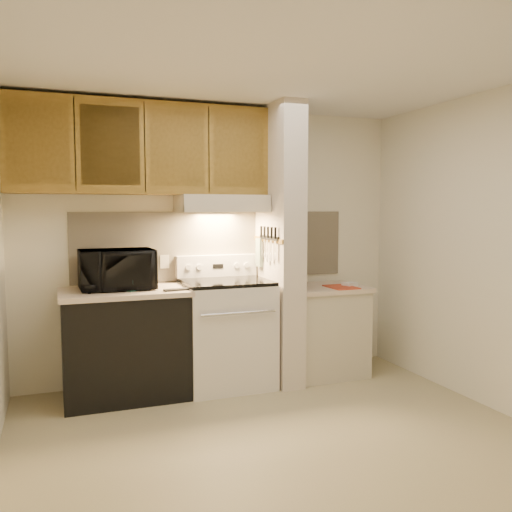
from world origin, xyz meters
TOP-DOWN VIEW (x-y plane):
  - floor at (0.00, 0.00)m, footprint 3.60×3.60m
  - ceiling at (0.00, 0.00)m, footprint 3.60×3.60m
  - wall_back at (0.00, 1.50)m, footprint 3.60×2.50m
  - wall_right at (1.80, 0.00)m, footprint 0.02×3.00m
  - backsplash at (0.00, 1.49)m, footprint 2.60×0.02m
  - range_body at (0.00, 1.16)m, footprint 0.76×0.65m
  - oven_window at (0.00, 0.84)m, footprint 0.50×0.01m
  - oven_handle at (0.00, 0.80)m, footprint 0.65×0.02m
  - cooktop at (0.00, 1.16)m, footprint 0.74×0.64m
  - range_backguard at (0.00, 1.44)m, footprint 0.76×0.08m
  - range_display at (0.00, 1.40)m, footprint 0.10×0.01m
  - range_knob_left_outer at (-0.28, 1.40)m, footprint 0.05×0.02m
  - range_knob_left_inner at (-0.18, 1.40)m, footprint 0.05×0.02m
  - range_knob_right_inner at (0.18, 1.40)m, footprint 0.05×0.02m
  - range_knob_right_outer at (0.28, 1.40)m, footprint 0.05×0.02m
  - dishwasher_front at (-0.88, 1.17)m, footprint 1.00×0.63m
  - left_countertop at (-0.88, 1.17)m, footprint 1.04×0.67m
  - spoon_rest at (-0.48, 0.97)m, footprint 0.22×0.10m
  - teal_jar at (-0.83, 1.06)m, footprint 0.10×0.10m
  - outlet at (-0.48, 1.48)m, footprint 0.08×0.01m
  - microwave at (-0.93, 1.21)m, footprint 0.61×0.43m
  - partition_pillar at (0.51, 1.15)m, footprint 0.22×0.70m
  - pillar_trim at (0.39, 1.15)m, footprint 0.01×0.70m
  - knife_strip at (0.39, 1.10)m, footprint 0.02×0.42m
  - knife_blade_a at (0.38, 0.93)m, footprint 0.01×0.03m
  - knife_handle_a at (0.38, 0.93)m, footprint 0.02×0.02m
  - knife_blade_b at (0.38, 1.02)m, footprint 0.01×0.04m
  - knife_handle_b at (0.38, 1.01)m, footprint 0.02×0.02m
  - knife_blade_c at (0.38, 1.11)m, footprint 0.01×0.04m
  - knife_handle_c at (0.38, 1.10)m, footprint 0.02×0.02m
  - knife_blade_d at (0.38, 1.17)m, footprint 0.01×0.04m
  - knife_handle_d at (0.38, 1.18)m, footprint 0.02×0.02m
  - knife_blade_e at (0.38, 1.26)m, footprint 0.01×0.04m
  - knife_handle_e at (0.38, 1.26)m, footprint 0.02×0.02m
  - oven_mitt at (0.38, 1.32)m, footprint 0.03×0.11m
  - right_cab_base at (0.97, 1.15)m, footprint 0.70×0.60m
  - right_countertop at (0.97, 1.15)m, footprint 0.74×0.64m
  - red_folder at (1.07, 1.00)m, footprint 0.24×0.32m
  - white_box at (1.19, 1.05)m, footprint 0.16×0.14m
  - range_hood at (0.00, 1.28)m, footprint 0.78×0.44m
  - hood_lip at (0.00, 1.07)m, footprint 0.78×0.04m
  - upper_cabinets at (-0.69, 1.32)m, footprint 2.18×0.33m
  - cab_door_a at (-1.51, 1.17)m, footprint 0.46×0.01m
  - cab_gap_a at (-1.23, 1.16)m, footprint 0.01×0.01m
  - cab_door_b at (-0.96, 1.17)m, footprint 0.46×0.01m
  - cab_gap_b at (-0.69, 1.16)m, footprint 0.01×0.01m
  - cab_door_c at (-0.42, 1.17)m, footprint 0.46×0.01m
  - cab_gap_c at (-0.14, 1.16)m, footprint 0.01×0.01m
  - cab_door_d at (0.13, 1.17)m, footprint 0.46×0.01m

SIDE VIEW (x-z plane):
  - floor at x=0.00m, z-range 0.00..0.00m
  - right_cab_base at x=0.97m, z-range 0.00..0.81m
  - dishwasher_front at x=-0.88m, z-range 0.00..0.87m
  - range_body at x=0.00m, z-range 0.00..0.92m
  - oven_window at x=0.00m, z-range 0.35..0.65m
  - oven_handle at x=0.00m, z-range 0.71..0.73m
  - right_countertop at x=0.97m, z-range 0.81..0.85m
  - red_folder at x=1.07m, z-range 0.85..0.86m
  - white_box at x=1.19m, z-range 0.85..0.89m
  - left_countertop at x=-0.88m, z-range 0.87..0.91m
  - spoon_rest at x=-0.48m, z-range 0.91..0.92m
  - cooktop at x=0.00m, z-range 0.92..0.95m
  - teal_jar at x=-0.83m, z-range 0.91..1.01m
  - range_backguard at x=0.00m, z-range 0.95..1.15m
  - range_display at x=0.00m, z-range 1.03..1.07m
  - range_knob_left_outer at x=-0.28m, z-range 1.03..1.07m
  - range_knob_left_inner at x=-0.18m, z-range 1.03..1.07m
  - range_knob_right_inner at x=0.18m, z-range 1.03..1.07m
  - range_knob_right_outer at x=0.28m, z-range 1.03..1.07m
  - microwave at x=-0.93m, z-range 0.91..1.24m
  - outlet at x=-0.48m, z-range 1.04..1.16m
  - oven_mitt at x=0.38m, z-range 1.04..1.30m
  - knife_blade_c at x=0.38m, z-range 1.10..1.30m
  - knife_blade_b at x=0.38m, z-range 1.12..1.30m
  - knife_blade_e at x=0.38m, z-range 1.12..1.30m
  - knife_blade_a at x=0.38m, z-range 1.14..1.30m
  - knife_blade_d at x=0.38m, z-range 1.14..1.30m
  - backsplash at x=0.00m, z-range 0.92..1.55m
  - wall_back at x=0.00m, z-range 1.24..1.26m
  - wall_right at x=1.80m, z-range 0.00..2.50m
  - partition_pillar at x=0.51m, z-range 0.00..2.50m
  - pillar_trim at x=0.39m, z-range 1.28..1.32m
  - knife_strip at x=0.39m, z-range 1.30..1.34m
  - knife_handle_a at x=0.38m, z-range 1.32..1.42m
  - knife_handle_b at x=0.38m, z-range 1.32..1.42m
  - knife_handle_c at x=0.38m, z-range 1.32..1.42m
  - knife_handle_d at x=0.38m, z-range 1.32..1.42m
  - knife_handle_e at x=0.38m, z-range 1.32..1.42m
  - hood_lip at x=0.00m, z-range 1.55..1.61m
  - range_hood at x=0.00m, z-range 1.55..1.70m
  - upper_cabinets at x=-0.69m, z-range 1.70..2.47m
  - cab_door_a at x=-1.51m, z-range 1.77..2.40m
  - cab_gap_a at x=-1.23m, z-range 1.72..2.45m
  - cab_door_b at x=-0.96m, z-range 1.77..2.40m
  - cab_gap_b at x=-0.69m, z-range 1.72..2.45m
  - cab_door_c at x=-0.42m, z-range 1.77..2.40m
  - cab_gap_c at x=-0.14m, z-range 1.72..2.45m
  - cab_door_d at x=0.13m, z-range 1.77..2.40m
  - ceiling at x=0.00m, z-range 2.50..2.50m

